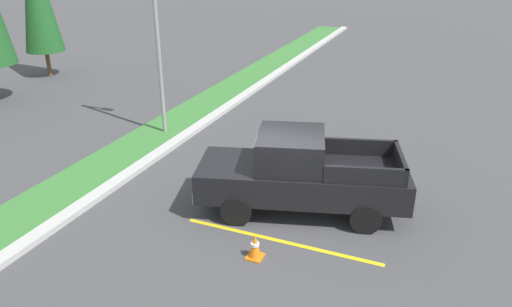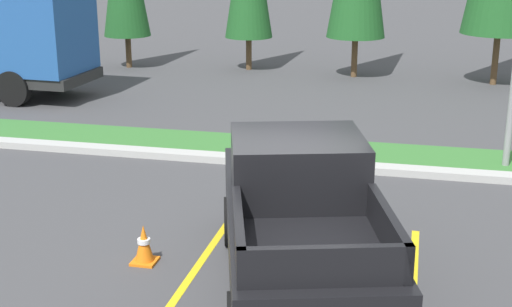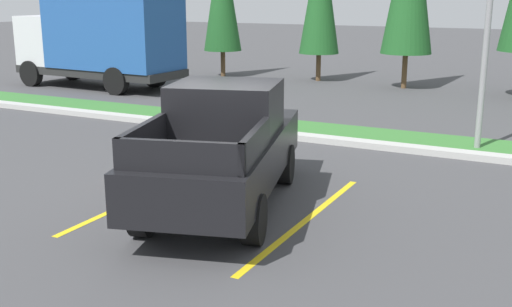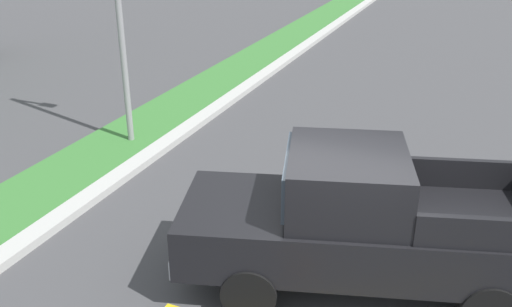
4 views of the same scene
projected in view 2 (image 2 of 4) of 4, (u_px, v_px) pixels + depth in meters
ground_plane at (270, 275)px, 10.41m from camera, size 120.00×120.00×0.00m
parking_line_near at (190, 277)px, 10.36m from camera, size 0.12×4.80×0.01m
parking_line_far at (412, 300)px, 9.70m from camera, size 0.12×4.80×0.01m
curb_strip at (320, 165)px, 15.04m from camera, size 56.00×0.40×0.15m
grass_median at (327, 152)px, 16.08m from camera, size 56.00×1.80×0.06m
pickup_truck_main at (299, 217)px, 9.77m from camera, size 3.26×5.54×2.10m
traffic_cone at (144, 244)px, 10.73m from camera, size 0.36×0.36×0.60m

